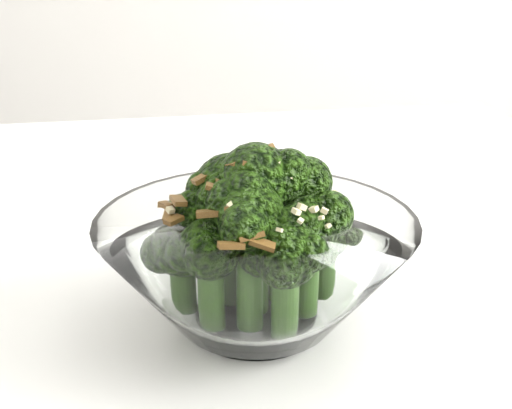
# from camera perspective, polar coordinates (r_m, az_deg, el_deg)

# --- Properties ---
(table) EXTENTS (1.40, 1.16, 0.75)m
(table) POSITION_cam_1_polar(r_m,az_deg,el_deg) (0.69, -14.93, -7.40)
(table) COLOR white
(table) RESTS_ON ground
(broccoli_dish) EXTENTS (0.21, 0.21, 0.13)m
(broccoli_dish) POSITION_cam_1_polar(r_m,az_deg,el_deg) (0.47, -0.03, -4.32)
(broccoli_dish) COLOR white
(broccoli_dish) RESTS_ON table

